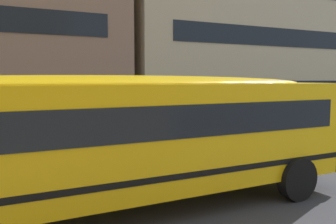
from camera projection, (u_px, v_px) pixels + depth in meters
ground_plane at (147, 181)px, 8.89m from camera, size 400.00×400.00×0.00m
sidewalk_far at (86, 138)px, 15.24m from camera, size 120.00×3.00×0.01m
lane_centreline at (147, 181)px, 8.89m from camera, size 110.00×0.16×0.01m
school_bus at (92, 133)px, 6.54m from camera, size 11.94×2.83×2.66m
parked_car_white_near_corner at (247, 118)px, 15.47m from camera, size 3.98×2.03×1.64m
apartment_block_far_centre at (237, 26)px, 26.85m from camera, size 19.89×11.60×13.30m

